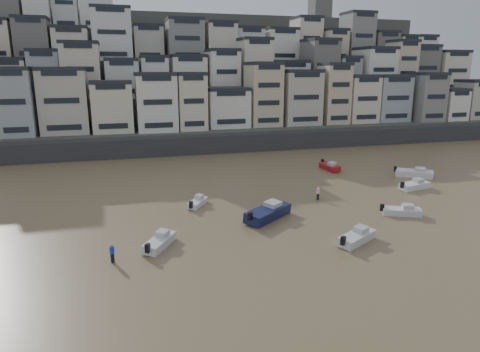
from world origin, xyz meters
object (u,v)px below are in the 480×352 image
object	(u,v)px
person_blue	(112,253)
boat_c	(268,211)
boat_d	(415,184)
person_pink	(318,193)
boat_a	(357,236)
boat_g	(414,172)
boat_b	(402,210)
boat_f	(198,201)
boat_i	(330,166)
boat_j	(160,240)

from	to	relation	value
person_blue	boat_c	bearing A→B (deg)	22.30
boat_d	person_pink	world-z (taller)	person_pink
boat_a	boat_g	bearing A→B (deg)	13.23
person_blue	boat_b	bearing A→B (deg)	6.78
boat_g	boat_a	bearing A→B (deg)	-99.65
boat_g	person_pink	bearing A→B (deg)	-123.36
boat_f	boat_g	distance (m)	35.08
boat_d	boat_i	distance (m)	14.92
boat_a	person_pink	bearing A→B (deg)	49.93
person_blue	boat_g	bearing A→B (deg)	22.56
boat_a	boat_b	world-z (taller)	boat_a
boat_j	boat_c	xyz separation A→B (m)	(12.35, 4.56, 0.29)
boat_j	boat_b	size ratio (longest dim) A/B	1.07
boat_f	boat_d	xyz separation A→B (m)	(30.29, -0.86, 0.14)
boat_g	person_pink	distance (m)	20.64
boat_i	person_blue	distance (m)	43.25
boat_c	person_pink	world-z (taller)	boat_c
boat_b	person_pink	world-z (taller)	person_pink
boat_d	boat_f	bearing A→B (deg)	165.32
boat_c	boat_i	bearing A→B (deg)	11.14
boat_g	boat_f	bearing A→B (deg)	-134.24
boat_j	person_pink	bearing A→B (deg)	-33.83
boat_j	boat_c	world-z (taller)	boat_c
boat_d	boat_i	world-z (taller)	boat_d
boat_a	boat_j	distance (m)	18.77
boat_b	boat_j	bearing A→B (deg)	-152.92
boat_f	boat_c	bearing A→B (deg)	-102.12
boat_f	person_blue	bearing A→B (deg)	176.90
boat_f	boat_b	xyz separation A→B (m)	(21.77, -9.78, 0.07)
person_pink	boat_i	bearing A→B (deg)	57.83
boat_f	boat_c	size ratio (longest dim) A/B	0.58
boat_d	boat_j	size ratio (longest dim) A/B	1.04
boat_j	boat_g	world-z (taller)	boat_g
person_blue	boat_d	bearing A→B (deg)	17.52
boat_f	person_pink	distance (m)	15.32
boat_f	person_pink	size ratio (longest dim) A/B	2.37
boat_j	boat_b	bearing A→B (deg)	-55.26
boat_a	boat_c	distance (m)	10.53
boat_f	boat_a	xyz separation A→B (m)	(12.68, -15.40, 0.15)
boat_d	person_pink	bearing A→B (deg)	170.32
boat_a	person_blue	xyz separation A→B (m)	(-22.55, 1.87, 0.16)
boat_d	person_blue	size ratio (longest dim) A/B	2.97
boat_c	person_blue	bearing A→B (deg)	165.52
boat_j	boat_g	size ratio (longest dim) A/B	0.84
boat_d	boat_b	world-z (taller)	boat_d
boat_c	boat_g	bearing A→B (deg)	-14.06
boat_j	person_blue	bearing A→B (deg)	149.49
boat_a	boat_g	xyz separation A→B (m)	(22.05, 20.39, 0.10)
boat_f	boat_j	bearing A→B (deg)	-173.54
boat_f	boat_i	distance (m)	27.57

